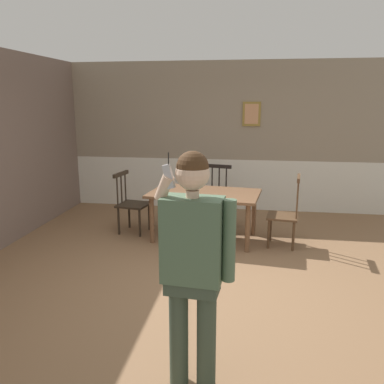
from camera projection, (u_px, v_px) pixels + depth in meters
ground_plane at (201, 282)px, 4.60m from camera, size 7.32×7.32×0.00m
room_back_partition at (224, 140)px, 7.50m from camera, size 6.04×0.17×2.80m
dining_table at (204, 198)px, 5.91m from camera, size 1.72×1.13×0.73m
chair_near_window at (285, 214)px, 5.64m from camera, size 0.48×0.48×1.05m
chair_by_doorway at (216, 195)px, 6.76m from camera, size 0.51×0.51×0.99m
chair_at_table_head at (131, 203)px, 6.26m from camera, size 0.52×0.52×0.97m
person_figure at (193, 257)px, 2.71m from camera, size 0.58×0.26×1.76m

